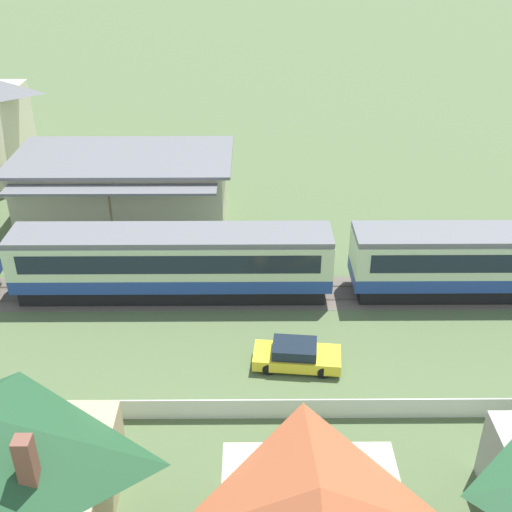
# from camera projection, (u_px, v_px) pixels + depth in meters

# --- Properties ---
(passenger_train) EXTENTS (75.01, 3.05, 3.96)m
(passenger_train) POSITION_uv_depth(u_px,v_px,m) (346.00, 260.00, 35.89)
(passenger_train) COLOR #234293
(passenger_train) RESTS_ON ground_plane
(railway_track) EXTENTS (144.03, 3.60, 0.04)m
(railway_track) POSITION_uv_depth(u_px,v_px,m) (360.00, 293.00, 36.97)
(railway_track) COLOR #665B51
(railway_track) RESTS_ON ground_plane
(station_building) EXTENTS (14.93, 9.25, 4.64)m
(station_building) POSITION_uv_depth(u_px,v_px,m) (125.00, 187.00, 44.53)
(station_building) COLOR beige
(station_building) RESTS_ON ground_plane
(picket_fence_front) EXTENTS (45.88, 0.06, 1.05)m
(picket_fence_front) POSITION_uv_depth(u_px,v_px,m) (162.00, 410.00, 27.83)
(picket_fence_front) COLOR white
(picket_fence_front) RESTS_ON ground_plane
(parked_car_yellow) EXTENTS (4.37, 2.22, 1.27)m
(parked_car_yellow) POSITION_uv_depth(u_px,v_px,m) (296.00, 355.00, 31.00)
(parked_car_yellow) COLOR yellow
(parked_car_yellow) RESTS_ON ground_plane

